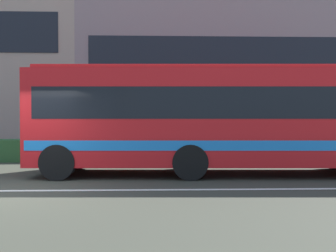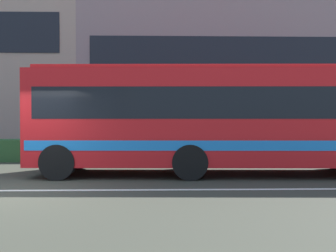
# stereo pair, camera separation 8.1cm
# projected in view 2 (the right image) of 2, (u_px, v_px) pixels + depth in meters

# --- Properties ---
(ground_plane) EXTENTS (160.00, 160.00, 0.00)m
(ground_plane) POSITION_uv_depth(u_px,v_px,m) (8.00, 191.00, 8.97)
(ground_plane) COLOR #38392F
(lane_centre_line) EXTENTS (60.00, 0.16, 0.01)m
(lane_centre_line) POSITION_uv_depth(u_px,v_px,m) (8.00, 190.00, 8.97)
(lane_centre_line) COLOR silver
(lane_centre_line) RESTS_ON ground_plane
(apartment_block_right) EXTENTS (18.52, 11.90, 9.06)m
(apartment_block_right) POSITION_uv_depth(u_px,v_px,m) (227.00, 78.00, 26.33)
(apartment_block_right) COLOR gray
(apartment_block_right) RESTS_ON ground_plane
(transit_bus) EXTENTS (10.79, 2.93, 3.25)m
(transit_bus) POSITION_uv_depth(u_px,v_px,m) (209.00, 116.00, 11.59)
(transit_bus) COLOR red
(transit_bus) RESTS_ON ground_plane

